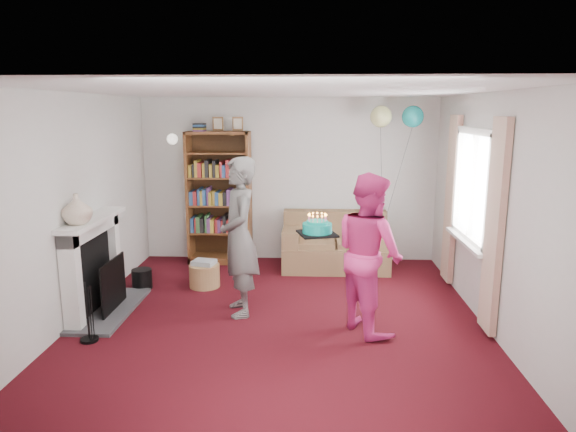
{
  "coord_description": "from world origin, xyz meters",
  "views": [
    {
      "loc": [
        0.35,
        -5.35,
        2.31
      ],
      "look_at": [
        0.08,
        0.6,
        1.08
      ],
      "focal_mm": 32.0,
      "sensor_mm": 36.0,
      "label": 1
    }
  ],
  "objects_px": {
    "person_striped": "(239,237)",
    "birthday_cake": "(317,228)",
    "bookcase": "(220,199)",
    "person_magenta": "(369,253)",
    "sofa": "(335,247)"
  },
  "relations": [
    {
      "from": "person_striped",
      "to": "birthday_cake",
      "type": "relative_size",
      "value": 4.83
    },
    {
      "from": "bookcase",
      "to": "person_magenta",
      "type": "bearing_deg",
      "value": -50.58
    },
    {
      "from": "birthday_cake",
      "to": "person_striped",
      "type": "bearing_deg",
      "value": 161.5
    },
    {
      "from": "bookcase",
      "to": "person_striped",
      "type": "xyz_separation_m",
      "value": [
        0.59,
        -2.06,
        -0.07
      ]
    },
    {
      "from": "person_striped",
      "to": "birthday_cake",
      "type": "bearing_deg",
      "value": 55.66
    },
    {
      "from": "bookcase",
      "to": "person_magenta",
      "type": "xyz_separation_m",
      "value": [
        2.01,
        -2.44,
        -0.13
      ]
    },
    {
      "from": "birthday_cake",
      "to": "bookcase",
      "type": "bearing_deg",
      "value": 121.82
    },
    {
      "from": "person_striped",
      "to": "person_magenta",
      "type": "xyz_separation_m",
      "value": [
        1.42,
        -0.38,
        -0.06
      ]
    },
    {
      "from": "bookcase",
      "to": "sofa",
      "type": "bearing_deg",
      "value": -7.73
    },
    {
      "from": "person_magenta",
      "to": "birthday_cake",
      "type": "relative_size",
      "value": 4.51
    },
    {
      "from": "bookcase",
      "to": "person_magenta",
      "type": "relative_size",
      "value": 1.31
    },
    {
      "from": "person_striped",
      "to": "person_magenta",
      "type": "bearing_deg",
      "value": 59.22
    },
    {
      "from": "bookcase",
      "to": "birthday_cake",
      "type": "distance_m",
      "value": 2.77
    },
    {
      "from": "person_magenta",
      "to": "birthday_cake",
      "type": "bearing_deg",
      "value": 53.26
    },
    {
      "from": "person_striped",
      "to": "person_magenta",
      "type": "distance_m",
      "value": 1.47
    }
  ]
}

